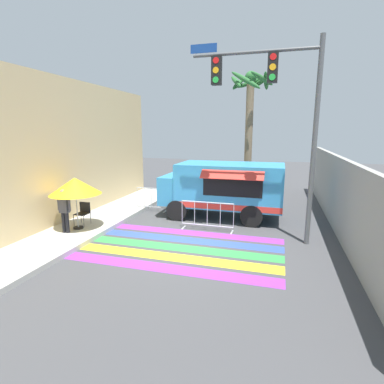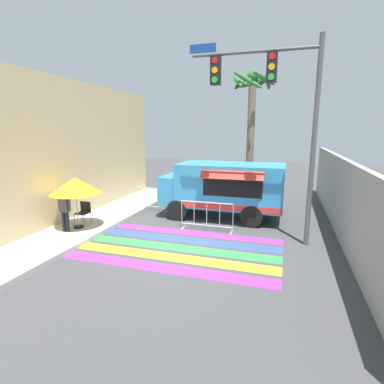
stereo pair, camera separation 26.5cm
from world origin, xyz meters
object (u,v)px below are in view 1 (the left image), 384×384
object	(u,v)px
traffic_signal_pole	(275,100)
folding_chair	(83,211)
food_truck	(221,186)
barricade_side	(151,200)
patio_umbrella	(75,186)
palm_tree	(250,115)
barricade_front	(207,216)
vendor_person	(64,208)

from	to	relation	value
traffic_signal_pole	folding_chair	distance (m)	8.16
food_truck	traffic_signal_pole	world-z (taller)	traffic_signal_pole
traffic_signal_pole	barricade_side	distance (m)	7.36
patio_umbrella	food_truck	bearing A→B (deg)	37.21
barricade_side	palm_tree	xyz separation A→B (m)	(4.14, 3.47, 4.06)
barricade_front	patio_umbrella	bearing A→B (deg)	-160.59
folding_chair	palm_tree	world-z (taller)	palm_tree
vendor_person	palm_tree	xyz separation A→B (m)	(5.64, 7.66, 3.53)
traffic_signal_pole	vendor_person	size ratio (longest dim) A/B	4.15
palm_tree	patio_umbrella	bearing A→B (deg)	-127.76
patio_umbrella	barricade_side	size ratio (longest dim) A/B	1.30
traffic_signal_pole	barricade_side	xyz separation A→B (m)	(-5.51, 2.44, -4.21)
barricade_side	vendor_person	bearing A→B (deg)	-109.78
vendor_person	barricade_front	bearing A→B (deg)	10.66
patio_umbrella	folding_chair	world-z (taller)	patio_umbrella
traffic_signal_pole	food_truck	bearing A→B (deg)	132.05
vendor_person	barricade_side	world-z (taller)	vendor_person
vendor_person	traffic_signal_pole	bearing A→B (deg)	0.14
traffic_signal_pole	barricade_front	bearing A→B (deg)	169.90
folding_chair	barricade_side	bearing A→B (deg)	69.44
vendor_person	patio_umbrella	bearing A→B (deg)	63.40
vendor_person	palm_tree	distance (m)	10.15
folding_chair	vendor_person	xyz separation A→B (m)	(0.02, -1.06, 0.39)
food_truck	barricade_side	bearing A→B (deg)	179.05
vendor_person	barricade_front	distance (m)	5.22
patio_umbrella	barricade_side	distance (m)	4.11
barricade_front	vendor_person	bearing A→B (deg)	-155.56
barricade_front	barricade_side	world-z (taller)	same
food_truck	patio_umbrella	distance (m)	5.97
folding_chair	vendor_person	size ratio (longest dim) A/B	0.54
food_truck	barricade_front	bearing A→B (deg)	-93.99
food_truck	traffic_signal_pole	xyz separation A→B (m)	(2.15, -2.39, 3.35)
barricade_side	palm_tree	distance (m)	6.76
vendor_person	barricade_front	xyz separation A→B (m)	(4.73, 2.15, -0.51)
food_truck	barricade_front	world-z (taller)	food_truck
barricade_side	patio_umbrella	bearing A→B (deg)	-110.73
traffic_signal_pole	patio_umbrella	size ratio (longest dim) A/B	3.42
folding_chair	food_truck	bearing A→B (deg)	37.54
folding_chair	palm_tree	distance (m)	9.53
food_truck	folding_chair	bearing A→B (deg)	-147.87
traffic_signal_pole	barricade_side	size ratio (longest dim) A/B	4.44
vendor_person	barricade_side	distance (m)	4.48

